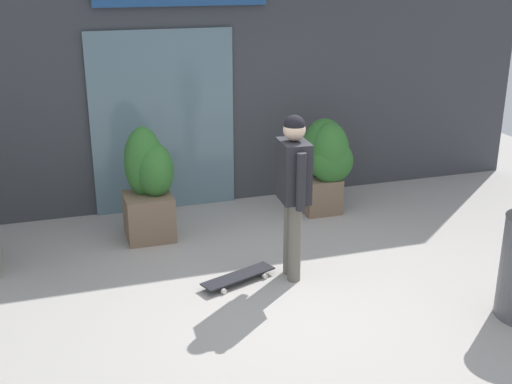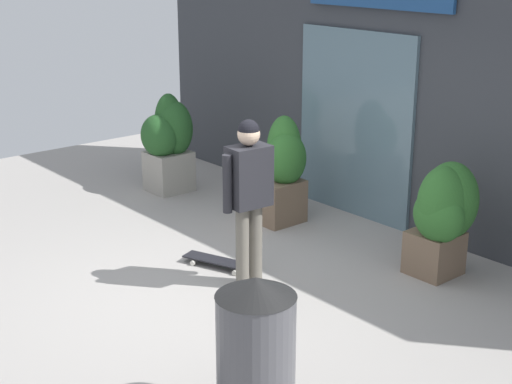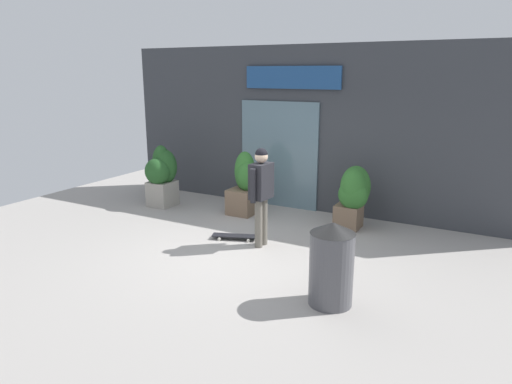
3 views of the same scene
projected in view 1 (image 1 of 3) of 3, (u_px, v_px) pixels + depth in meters
ground_plane at (290, 293)px, 6.31m from camera, size 12.00×12.00×0.00m
building_facade at (211, 73)px, 8.28m from camera, size 8.86×0.31×3.41m
skateboarder at (293, 181)px, 6.31m from camera, size 0.29×0.58×1.68m
skateboard at (238, 276)px, 6.51m from camera, size 0.82×0.46×0.08m
planter_box_left at (149, 183)px, 7.44m from camera, size 0.59×0.59×1.29m
planter_box_right at (326, 159)px, 8.19m from camera, size 0.61×0.68×1.19m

